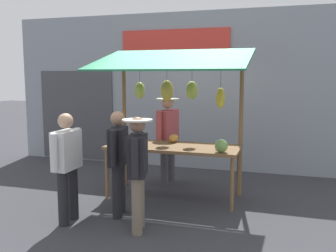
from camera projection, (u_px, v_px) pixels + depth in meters
ground_plane at (173, 197)px, 6.45m from camera, size 40.00×40.00×0.00m
street_backdrop at (199, 91)px, 8.33m from camera, size 9.00×0.30×3.40m
market_stall at (175, 106)px, 6.28m from camera, size 2.50×1.46×2.50m
vendor_with_sunhat at (168, 132)px, 7.13m from camera, size 0.43×0.69×1.66m
shopper_in_striped_shirt at (138, 165)px, 4.94m from camera, size 0.39×0.64×1.52m
shopper_with_shopping_bag at (67, 161)px, 5.23m from camera, size 0.23×0.67×1.54m
shopper_in_grey_tee at (118, 157)px, 5.50m from camera, size 0.32×0.66×1.54m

